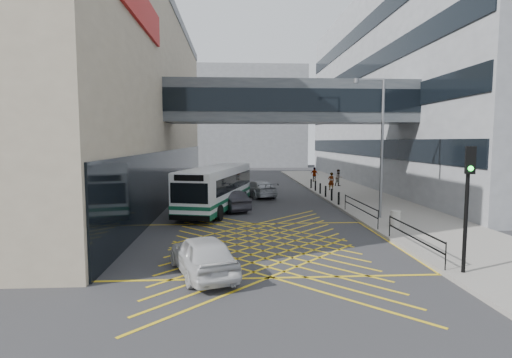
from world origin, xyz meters
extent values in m
plane|color=#333335|center=(0.00, 0.00, 0.00)|extent=(120.00, 120.00, 0.00)
cube|color=tan|center=(-18.00, 16.00, 8.00)|extent=(24.00, 42.00, 16.00)
cube|color=black|center=(-5.96, 16.00, 2.00)|extent=(0.10, 41.50, 4.00)
cube|color=#AD1210|center=(-5.92, 4.00, 11.50)|extent=(0.18, 9.00, 1.80)
cube|color=gray|center=(-5.96, 16.00, 15.60)|extent=(0.12, 41.50, 0.80)
cube|color=gray|center=(24.00, 24.00, 10.00)|extent=(24.00, 44.00, 20.00)
cube|color=black|center=(11.96, 24.00, 4.00)|extent=(0.10, 43.50, 1.60)
cube|color=black|center=(11.96, 24.00, 8.00)|extent=(0.10, 43.50, 1.60)
cube|color=black|center=(11.96, 24.00, 12.00)|extent=(0.10, 43.50, 1.60)
cube|color=black|center=(11.96, 24.00, 16.00)|extent=(0.10, 43.50, 1.60)
cube|color=gray|center=(-2.00, 60.00, 9.00)|extent=(28.00, 16.00, 18.00)
cube|color=#43484E|center=(3.00, 12.00, 7.50)|extent=(20.00, 4.00, 3.00)
cube|color=black|center=(3.00, 9.98, 7.50)|extent=(19.50, 0.06, 1.60)
cube|color=black|center=(3.00, 14.02, 7.50)|extent=(19.50, 0.06, 1.60)
cube|color=gray|center=(9.00, 15.00, 0.08)|extent=(6.00, 54.00, 0.16)
cube|color=gold|center=(0.00, 0.00, 0.00)|extent=(12.00, 9.00, 0.01)
cube|color=silver|center=(-2.37, 9.04, 1.60)|extent=(4.86, 10.60, 2.54)
cube|color=#0F4D32|center=(-2.37, 9.04, 0.49)|extent=(4.91, 10.65, 0.32)
cube|color=#0F4D32|center=(-2.37, 9.04, 0.99)|extent=(4.93, 10.66, 0.21)
cube|color=black|center=(-2.23, 9.59, 1.93)|extent=(4.59, 9.34, 0.99)
cube|color=black|center=(-3.66, 4.05, 1.83)|extent=(2.11, 0.61, 1.13)
cube|color=black|center=(-3.66, 4.03, 2.68)|extent=(1.65, 0.48, 0.33)
cube|color=silver|center=(-2.37, 9.04, 2.88)|extent=(4.82, 10.51, 0.09)
cube|color=black|center=(-3.66, 4.03, 0.47)|extent=(2.30, 0.68, 0.28)
cube|color=black|center=(-1.08, 14.05, 0.47)|extent=(2.30, 0.68, 0.28)
cylinder|color=black|center=(-4.36, 6.06, 0.47)|extent=(0.49, 0.98, 0.94)
cylinder|color=black|center=(-2.07, 5.47, 0.47)|extent=(0.49, 0.98, 0.94)
cylinder|color=black|center=(-2.76, 12.25, 0.47)|extent=(0.49, 0.98, 0.94)
cylinder|color=black|center=(-0.47, 11.66, 0.47)|extent=(0.49, 0.98, 0.94)
imported|color=silver|center=(-2.34, -4.00, 0.72)|extent=(3.26, 4.92, 1.45)
imported|color=black|center=(-1.49, 9.01, 0.67)|extent=(3.22, 4.58, 1.34)
imported|color=#94979C|center=(0.89, 15.42, 0.73)|extent=(3.27, 5.09, 1.47)
cylinder|color=black|center=(6.65, -4.76, 1.99)|extent=(0.17, 0.17, 3.67)
cube|color=black|center=(6.57, -4.98, 4.04)|extent=(0.35, 0.28, 0.92)
sphere|color=#19E533|center=(6.54, -5.08, 3.77)|extent=(0.22, 0.22, 0.17)
cylinder|color=slate|center=(7.43, 5.12, 4.18)|extent=(0.17, 0.17, 8.03)
cube|color=slate|center=(6.62, 5.15, 8.19)|extent=(1.61, 0.16, 0.10)
cylinder|color=slate|center=(5.82, 5.18, 8.11)|extent=(0.29, 0.29, 0.25)
cylinder|color=#ADA89E|center=(7.27, 2.53, 0.59)|extent=(0.50, 0.50, 0.87)
cube|color=black|center=(6.15, -2.00, 1.11)|extent=(0.05, 5.00, 0.05)
cube|color=black|center=(6.15, -2.00, 0.71)|extent=(0.05, 5.00, 0.05)
cube|color=black|center=(6.15, 5.00, 1.11)|extent=(0.05, 6.00, 0.05)
cube|color=black|center=(6.15, 5.00, 0.71)|extent=(0.05, 6.00, 0.05)
cylinder|color=black|center=(6.15, -4.50, 0.66)|extent=(0.04, 0.04, 1.00)
cylinder|color=black|center=(6.15, 0.50, 0.66)|extent=(0.04, 0.04, 1.00)
cylinder|color=black|center=(6.15, 2.00, 0.66)|extent=(0.04, 0.04, 1.00)
cylinder|color=black|center=(6.15, 8.00, 0.66)|extent=(0.04, 0.04, 1.00)
cylinder|color=black|center=(6.25, 10.00, 0.61)|extent=(0.14, 0.14, 0.90)
cylinder|color=black|center=(6.25, 12.00, 0.61)|extent=(0.14, 0.14, 0.90)
cylinder|color=black|center=(6.25, 14.00, 0.61)|extent=(0.14, 0.14, 0.90)
cylinder|color=black|center=(6.25, 16.00, 0.61)|extent=(0.14, 0.14, 0.90)
cylinder|color=black|center=(6.25, 18.00, 0.61)|extent=(0.14, 0.14, 0.90)
cylinder|color=black|center=(6.25, 20.00, 0.61)|extent=(0.14, 0.14, 0.90)
imported|color=gray|center=(7.82, 18.51, 0.97)|extent=(0.71, 0.56, 1.62)
imported|color=gray|center=(9.36, 21.62, 0.99)|extent=(0.91, 0.69, 1.66)
imported|color=gray|center=(7.83, 26.07, 0.96)|extent=(1.02, 0.94, 1.59)
camera|label=1|loc=(-1.28, -17.71, 4.67)|focal=28.00mm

